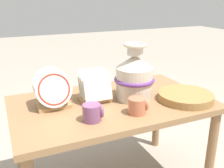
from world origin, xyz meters
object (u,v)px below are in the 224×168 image
object	(u,v)px
dish_rack_round_plates	(53,92)
dish_rack_square_plates	(94,90)
ceramic_vase	(134,76)
wicker_charger_stack	(185,97)
mug_plum_glaze	(93,113)
mug_terracotta_glaze	(138,106)

from	to	relation	value
dish_rack_round_plates	dish_rack_square_plates	bearing A→B (deg)	0.28
ceramic_vase	dish_rack_round_plates	bearing A→B (deg)	172.44
dish_rack_square_plates	dish_rack_round_plates	bearing A→B (deg)	-179.72
ceramic_vase	wicker_charger_stack	distance (m)	0.33
mug_plum_glaze	dish_rack_square_plates	bearing A→B (deg)	67.40
mug_plum_glaze	mug_terracotta_glaze	size ratio (longest dim) A/B	1.00
dish_rack_round_plates	mug_terracotta_glaze	xyz separation A→B (m)	(0.39, -0.26, -0.05)
mug_plum_glaze	mug_terracotta_glaze	xyz separation A→B (m)	(0.25, -0.02, 0.00)
ceramic_vase	mug_terracotta_glaze	size ratio (longest dim) A/B	3.35
dish_rack_round_plates	dish_rack_square_plates	xyz separation A→B (m)	(0.25, 0.00, -0.03)
dish_rack_square_plates	mug_plum_glaze	xyz separation A→B (m)	(-0.10, -0.24, -0.02)
ceramic_vase	dish_rack_square_plates	xyz separation A→B (m)	(-0.23, 0.06, -0.08)
ceramic_vase	mug_plum_glaze	bearing A→B (deg)	-151.72
dish_rack_square_plates	wicker_charger_stack	xyz separation A→B (m)	(0.50, -0.22, -0.05)
dish_rack_square_plates	mug_plum_glaze	bearing A→B (deg)	-112.60
wicker_charger_stack	mug_terracotta_glaze	bearing A→B (deg)	-172.63
ceramic_vase	mug_plum_glaze	world-z (taller)	ceramic_vase
ceramic_vase	dish_rack_square_plates	size ratio (longest dim) A/B	1.83
dish_rack_square_plates	mug_plum_glaze	distance (m)	0.26
wicker_charger_stack	mug_plum_glaze	xyz separation A→B (m)	(-0.60, -0.03, 0.02)
dish_rack_round_plates	dish_rack_square_plates	world-z (taller)	dish_rack_round_plates
dish_rack_round_plates	mug_terracotta_glaze	bearing A→B (deg)	-33.67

